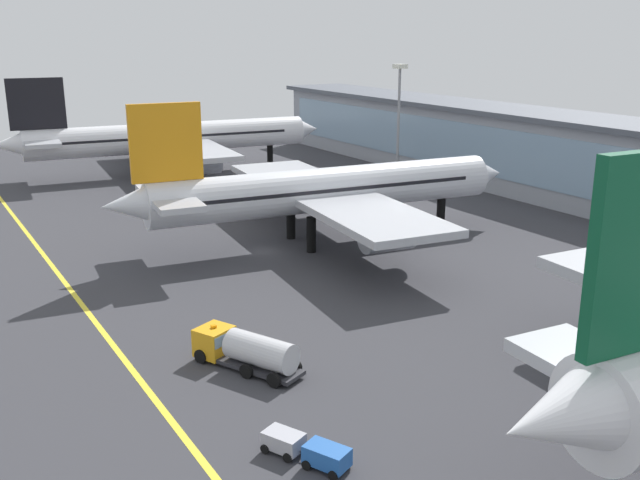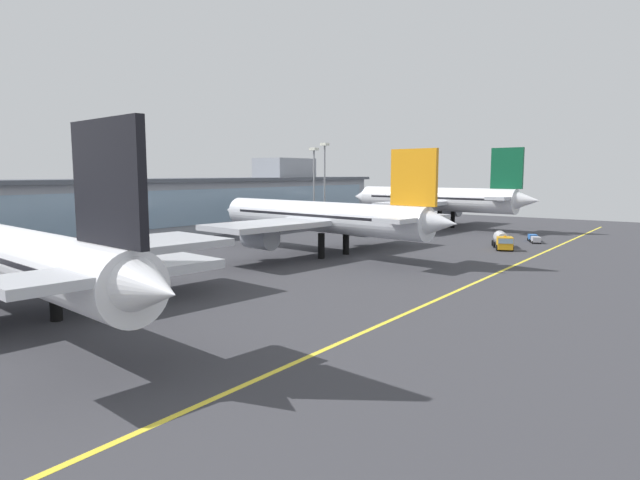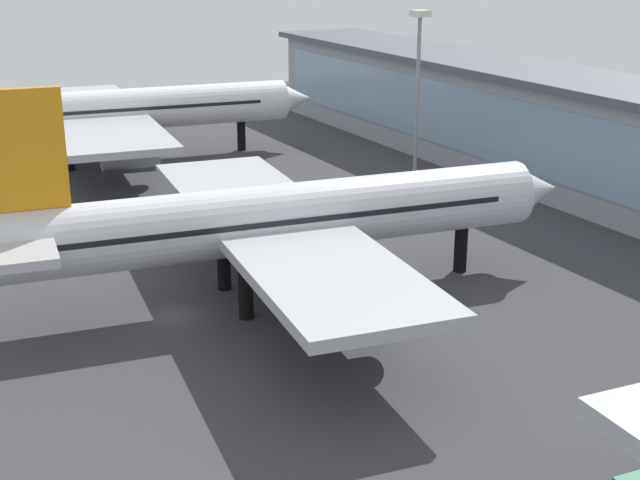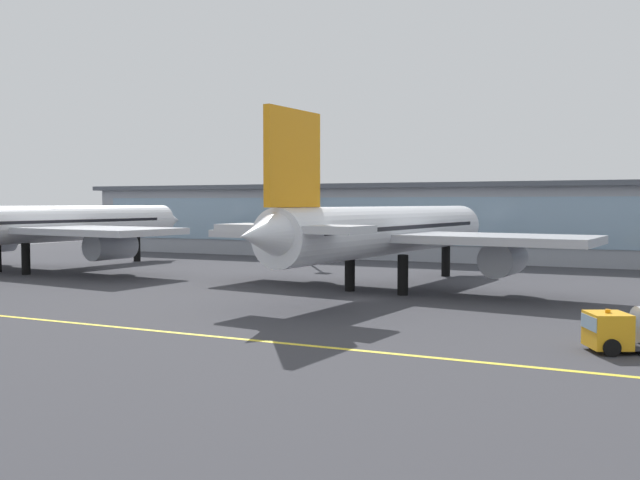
# 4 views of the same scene
# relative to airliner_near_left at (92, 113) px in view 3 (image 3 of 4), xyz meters

# --- Properties ---
(ground_plane) EXTENTS (204.40, 204.40, 0.00)m
(ground_plane) POSITION_rel_airliner_near_left_xyz_m (51.13, -6.96, -6.29)
(ground_plane) COLOR #38383D
(airliner_near_left) EXTENTS (46.62, 57.62, 17.26)m
(airliner_near_left) POSITION_rel_airliner_near_left_xyz_m (0.00, 0.00, 0.00)
(airliner_near_left) COLOR black
(airliner_near_left) RESTS_ON ground
(airliner_near_right) EXTENTS (43.33, 51.33, 17.26)m
(airliner_near_right) POSITION_rel_airliner_near_left_xyz_m (51.24, 1.07, 0.01)
(airliner_near_right) COLOR black
(airliner_near_right) RESTS_ON ground
(apron_light_mast_east) EXTENTS (1.80, 1.80, 19.35)m
(apron_light_mast_east) POSITION_rel_airliner_near_left_xyz_m (26.94, 30.15, 6.77)
(apron_light_mast_east) COLOR gray
(apron_light_mast_east) RESTS_ON ground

